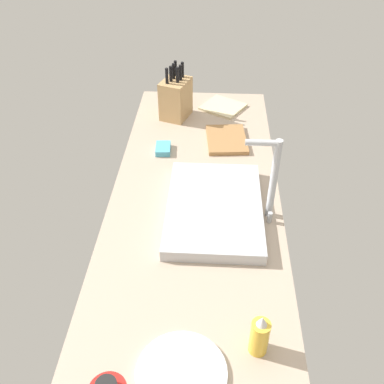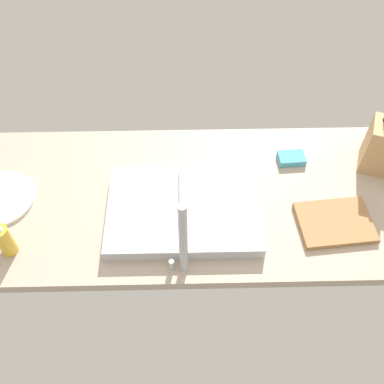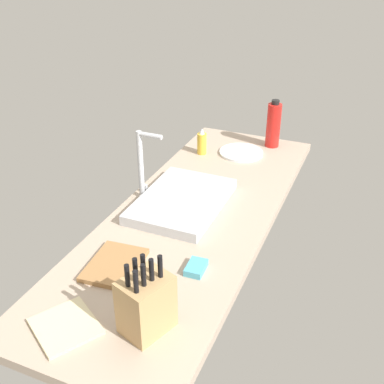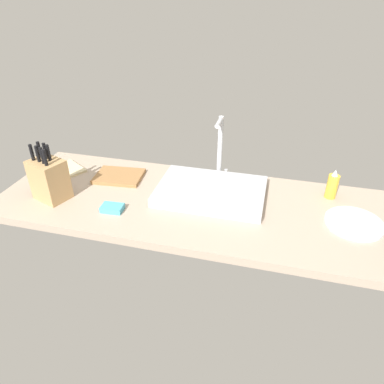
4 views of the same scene
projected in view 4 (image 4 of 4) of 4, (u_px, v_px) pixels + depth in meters
The scene contains 9 objects.
countertop_slab at pixel (200, 206), 151.44cm from camera, with size 177.59×61.60×3.50cm, color tan.
sink_basin at pixel (211, 191), 154.46cm from camera, with size 47.03×32.50×4.25cm, color #B7BABF.
faucet at pixel (220, 144), 161.33cm from camera, with size 5.50×11.48×30.29cm.
knife_block at pixel (49, 179), 149.29cm from camera, with size 17.05×15.13×24.88cm.
cutting_board at pixel (119, 176), 168.78cm from camera, with size 22.31×16.60×1.80cm, color #9E7042.
soap_bottle at pixel (332, 186), 151.32cm from camera, with size 4.82×4.82×13.63cm.
dinner_plate at pixel (354, 223), 136.88cm from camera, with size 22.41×22.41×1.20cm, color white.
dish_towel at pixel (62, 171), 174.02cm from camera, with size 16.84×17.98×1.20cm, color beige.
dish_sponge at pixel (112, 208), 144.81cm from camera, with size 9.00×6.00×2.40cm, color #4CA3BC.
Camera 4 is at (28.18, -122.81, 86.04)cm, focal length 32.56 mm.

